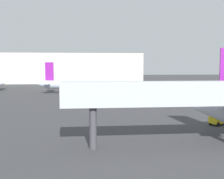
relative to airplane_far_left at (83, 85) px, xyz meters
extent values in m
cone|color=silver|center=(15.32, -53.32, 0.52)|extent=(3.84, 3.60, 3.02)
cylinder|color=#B2BCCC|center=(0.36, -0.04, -0.01)|extent=(23.09, 5.18, 2.54)
cone|color=#B2BCCC|center=(13.15, -1.53, -0.01)|extent=(3.07, 2.85, 2.54)
cone|color=#B2BCCC|center=(-12.42, 1.45, -0.01)|extent=(3.07, 2.85, 2.54)
cube|color=#B2BCCC|center=(-0.78, 0.09, -0.39)|extent=(6.24, 23.69, 0.19)
cube|color=#B2BCCC|center=(-10.63, 1.24, 0.24)|extent=(2.72, 7.00, 0.13)
cube|color=purple|center=(-10.23, 1.19, 4.07)|extent=(2.61, 0.54, 5.61)
cylinder|color=#4C4C54|center=(0.42, 4.43, -0.52)|extent=(2.59, 1.73, 1.46)
cylinder|color=#4C4C54|center=(-0.61, -4.41, -0.52)|extent=(2.59, 1.73, 1.46)
cube|color=black|center=(7.66, -0.89, -2.00)|extent=(0.45, 0.45, 1.45)
cube|color=black|center=(-0.59, 1.70, -2.00)|extent=(0.45, 0.45, 1.45)
cube|color=black|center=(-0.96, -1.52, -2.00)|extent=(0.45, 0.45, 1.45)
cone|color=silver|center=(-27.91, 11.81, -0.07)|extent=(3.12, 2.93, 2.47)
cube|color=#B2B7BC|center=(9.56, -56.31, 2.53)|extent=(20.17, 1.92, 2.40)
cylinder|color=#3F3F44|center=(2.51, -56.42, -0.70)|extent=(0.70, 0.70, 4.06)
cube|color=gold|center=(19.64, -47.22, -1.93)|extent=(2.73, 2.21, 1.00)
cylinder|color=black|center=(20.14, -46.32, -2.43)|extent=(0.63, 0.44, 0.60)
cylinder|color=black|center=(18.63, -47.05, -2.43)|extent=(0.63, 0.44, 0.60)
cylinder|color=black|center=(19.14, -48.11, -2.43)|extent=(0.63, 0.44, 0.60)
cube|color=beige|center=(-6.60, 61.43, 4.92)|extent=(71.45, 24.08, 15.29)
camera|label=1|loc=(2.26, -81.02, 4.97)|focal=41.97mm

